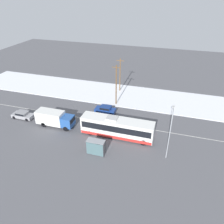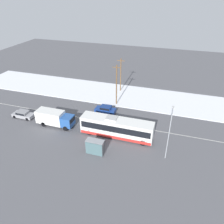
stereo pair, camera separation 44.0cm
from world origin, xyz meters
TOP-DOWN VIEW (x-y plane):
  - ground_plane at (0.00, 0.00)m, footprint 120.00×120.00m
  - snow_lot at (0.00, 12.09)m, footprint 80.00×11.46m
  - lane_marking_center at (0.00, 0.00)m, footprint 60.00×0.12m
  - city_bus at (0.38, -3.58)m, footprint 12.15×2.57m
  - box_truck at (-11.27, -3.82)m, footprint 6.89×2.30m
  - sedan_car at (-3.98, 3.19)m, footprint 4.06×1.80m
  - parked_car_near_truck at (-18.53, -3.30)m, footprint 4.15×1.80m
  - pedestrian_at_stop at (-1.53, -7.83)m, footprint 0.63×0.28m
  - bus_shelter at (-1.41, -9.09)m, footprint 2.73×1.20m
  - streetlamp at (8.82, -6.01)m, footprint 0.36×3.16m
  - utility_pole_roadside at (-2.98, 7.34)m, footprint 1.80×0.24m
  - utility_pole_snowlot at (-4.05, 14.28)m, footprint 1.80×0.24m

SIDE VIEW (x-z plane):
  - ground_plane at x=0.00m, z-range 0.00..0.00m
  - lane_marking_center at x=0.00m, z-range 0.00..0.00m
  - snow_lot at x=0.00m, z-range 0.00..0.12m
  - parked_car_near_truck at x=-18.53m, z-range 0.07..1.40m
  - sedan_car at x=-3.98m, z-range 0.07..1.56m
  - pedestrian_at_stop at x=-1.53m, z-range 0.20..1.95m
  - box_truck at x=-11.27m, z-range 0.16..2.98m
  - bus_shelter at x=-1.41m, z-range 0.47..2.87m
  - city_bus at x=0.38m, z-range -0.04..3.43m
  - utility_pole_snowlot at x=-4.05m, z-range 0.19..8.15m
  - utility_pole_roadside at x=-2.98m, z-range 0.19..8.91m
  - streetlamp at x=8.82m, z-range 1.04..8.42m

